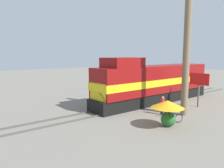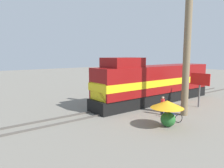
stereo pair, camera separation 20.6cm
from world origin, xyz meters
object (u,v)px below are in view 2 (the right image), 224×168
at_px(utility_pole, 187,46).
at_px(billboard_sign, 200,82).
at_px(vendor_umbrella, 167,104).
at_px(locomotive, 153,83).
at_px(bicycle, 172,115).
at_px(person_bystander, 163,105).

relative_size(utility_pole, billboard_sign, 3.50).
bearing_deg(vendor_umbrella, billboard_sign, 104.25).
bearing_deg(utility_pole, locomotive, 162.06).
bearing_deg(vendor_umbrella, bicycle, 116.48).
bearing_deg(utility_pole, billboard_sign, 102.09).
distance_m(utility_pole, vendor_umbrella, 5.87).
bearing_deg(billboard_sign, utility_pole, -77.91).
xyz_separation_m(utility_pole, person_bystander, (-1.22, -1.41, -5.12)).
height_order(person_bystander, bicycle, person_bystander).
distance_m(vendor_umbrella, bicycle, 2.54).
distance_m(locomotive, billboard_sign, 4.71).
height_order(billboard_sign, person_bystander, billboard_sign).
distance_m(locomotive, person_bystander, 5.02).
height_order(locomotive, person_bystander, locomotive).
relative_size(locomotive, person_bystander, 9.95).
bearing_deg(person_bystander, bicycle, -21.53).
bearing_deg(bicycle, billboard_sign, 28.62).
height_order(vendor_umbrella, bicycle, vendor_umbrella).
bearing_deg(bicycle, locomotive, 74.28).
relative_size(locomotive, vendor_umbrella, 6.80).
bearing_deg(bicycle, vendor_umbrella, -134.62).
bearing_deg(person_bystander, locomotive, 141.35).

